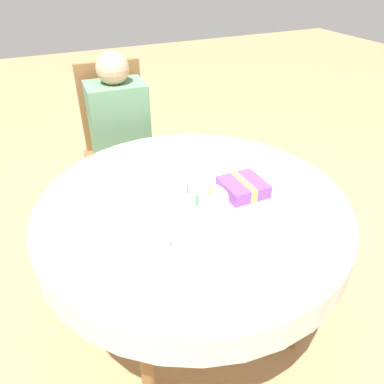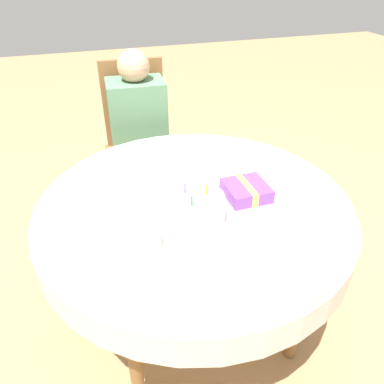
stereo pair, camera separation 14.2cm
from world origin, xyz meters
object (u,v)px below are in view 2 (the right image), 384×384
Objects in this scene: person at (139,126)px; gift_box at (246,190)px; chair at (138,139)px; drinking_glass at (150,237)px; birthday_cake at (194,210)px.

person reaches higher than gift_box.
gift_box is at bearing -73.11° from chair.
person is 1.16m from drinking_glass.
chair is 1.29m from drinking_glass.
drinking_glass is 0.56× the size of gift_box.
person is at bearing 80.85° from drinking_glass.
chair reaches higher than birthday_cake.
gift_box is at bearing -71.29° from person.
birthday_cake is at bearing -86.41° from chair.
person reaches higher than chair.
person reaches higher than birthday_cake.
birthday_cake reaches higher than drinking_glass.
birthday_cake is 1.26× the size of gift_box.
birthday_cake is (0.00, -1.05, 0.11)m from person.
chair is 1.11m from gift_box.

